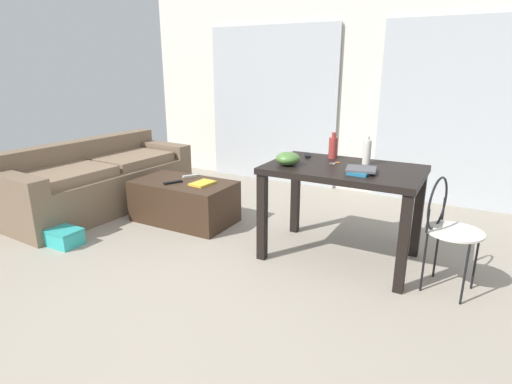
{
  "coord_description": "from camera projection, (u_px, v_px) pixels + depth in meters",
  "views": [
    {
      "loc": [
        1.37,
        -1.8,
        1.56
      ],
      "look_at": [
        -0.39,
        1.4,
        0.43
      ],
      "focal_mm": 28.97,
      "sensor_mm": 36.0,
      "label": 1
    }
  ],
  "objects": [
    {
      "name": "magazine",
      "position": [
        203.0,
        183.0,
        4.1
      ],
      "size": [
        0.19,
        0.26,
        0.02
      ],
      "primitive_type": "cube",
      "rotation": [
        0.0,
        0.0,
        -0.1
      ],
      "color": "gold",
      "rests_on": "coffee_table"
    },
    {
      "name": "couch",
      "position": [
        99.0,
        181.0,
        4.66
      ],
      "size": [
        0.98,
        2.14,
        0.74
      ],
      "color": "brown",
      "rests_on": "ground"
    },
    {
      "name": "tv_remote_secondary",
      "position": [
        190.0,
        176.0,
        4.36
      ],
      "size": [
        0.12,
        0.16,
        0.02
      ],
      "primitive_type": "cube",
      "rotation": [
        0.0,
        0.0,
        -0.57
      ],
      "color": "#B7B7B2",
      "rests_on": "coffee_table"
    },
    {
      "name": "bottle_near",
      "position": [
        333.0,
        147.0,
        3.55
      ],
      "size": [
        0.08,
        0.08,
        0.22
      ],
      "color": "#99332D",
      "rests_on": "craft_table"
    },
    {
      "name": "scissors",
      "position": [
        336.0,
        163.0,
        3.4
      ],
      "size": [
        0.07,
        0.1,
        0.0
      ],
      "color": "#9EA0A5",
      "rests_on": "craft_table"
    },
    {
      "name": "ground_plane",
      "position": [
        287.0,
        248.0,
        3.67
      ],
      "size": [
        8.05,
        8.05,
        0.0
      ],
      "primitive_type": "plane",
      "color": "gray"
    },
    {
      "name": "tv_remote_primary",
      "position": [
        173.0,
        182.0,
        4.14
      ],
      "size": [
        0.13,
        0.19,
        0.02
      ],
      "primitive_type": "cube",
      "rotation": [
        0.0,
        0.0,
        -0.46
      ],
      "color": "black",
      "rests_on": "coffee_table"
    },
    {
      "name": "coffee_table",
      "position": [
        184.0,
        201.0,
        4.26
      ],
      "size": [
        1.02,
        0.58,
        0.43
      ],
      "color": "#382619",
      "rests_on": "ground"
    },
    {
      "name": "wall_back",
      "position": [
        361.0,
        92.0,
        5.04
      ],
      "size": [
        6.14,
        0.1,
        2.48
      ],
      "primitive_type": "cube",
      "color": "silver",
      "rests_on": "ground"
    },
    {
      "name": "tv_remote_on_table",
      "position": [
        308.0,
        155.0,
        3.64
      ],
      "size": [
        0.1,
        0.15,
        0.02
      ],
      "primitive_type": "cube",
      "rotation": [
        0.0,
        0.0,
        0.43
      ],
      "color": "black",
      "rests_on": "craft_table"
    },
    {
      "name": "bowl",
      "position": [
        288.0,
        159.0,
        3.32
      ],
      "size": [
        0.2,
        0.2,
        0.11
      ],
      "primitive_type": "ellipsoid",
      "color": "#477033",
      "rests_on": "craft_table"
    },
    {
      "name": "craft_table",
      "position": [
        343.0,
        181.0,
        3.31
      ],
      "size": [
        1.21,
        0.78,
        0.79
      ],
      "color": "black",
      "rests_on": "ground"
    },
    {
      "name": "shoebox",
      "position": [
        64.0,
        237.0,
        3.72
      ],
      "size": [
        0.3,
        0.23,
        0.15
      ],
      "color": "#33B2AD",
      "rests_on": "ground"
    },
    {
      "name": "bottle_far",
      "position": [
        367.0,
        152.0,
        3.34
      ],
      "size": [
        0.07,
        0.07,
        0.23
      ],
      "color": "beige",
      "rests_on": "craft_table"
    },
    {
      "name": "wire_chair",
      "position": [
        446.0,
        221.0,
        2.88
      ],
      "size": [
        0.39,
        0.41,
        0.82
      ],
      "color": "silver",
      "rests_on": "ground"
    },
    {
      "name": "book_stack",
      "position": [
        361.0,
        170.0,
        3.08
      ],
      "size": [
        0.25,
        0.25,
        0.04
      ],
      "color": "#1E668C",
      "rests_on": "craft_table"
    },
    {
      "name": "curtains",
      "position": [
        357.0,
        111.0,
        5.04
      ],
      "size": [
        4.19,
        0.03,
        2.06
      ],
      "color": "#B2B7BC",
      "rests_on": "ground"
    }
  ]
}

